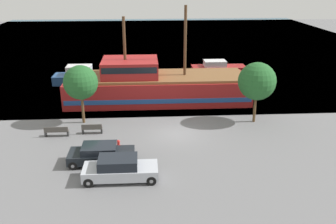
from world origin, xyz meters
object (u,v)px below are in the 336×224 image
fire_hydrant (118,144)px  pirate_ship (156,85)px  parked_car_curb_front (120,169)px  moored_boat_outer (218,68)px  bench_promenade_east (56,131)px  moored_boat_dockside (83,77)px  parked_car_curb_mid (101,154)px  bench_promenade_west (92,129)px

fire_hydrant → pirate_ship: bearing=74.5°
parked_car_curb_front → moored_boat_outer: bearing=67.1°
moored_boat_outer → bench_promenade_east: 26.08m
moored_boat_outer → moored_boat_dockside: bearing=-166.2°
moored_boat_outer → bench_promenade_east: moored_boat_outer is taller
parked_car_curb_mid → fire_hydrant: bearing=62.8°
moored_boat_dockside → moored_boat_outer: moored_boat_dockside is taller
pirate_ship → parked_car_curb_mid: (-4.19, -13.37, -0.94)m
moored_boat_outer → parked_car_curb_front: bearing=-112.9°
bench_promenade_east → bench_promenade_west: 2.80m
moored_boat_dockside → bench_promenade_west: (2.95, -15.36, -0.36)m
parked_car_curb_front → bench_promenade_east: bearing=127.8°
pirate_ship → bench_promenade_west: 9.96m
parked_car_curb_front → fire_hydrant: parked_car_curb_front is taller
moored_boat_dockside → bench_promenade_east: bearing=-89.4°
moored_boat_outer → pirate_ship: bearing=-127.3°
moored_boat_outer → parked_car_curb_mid: bearing=-117.4°
parked_car_curb_mid → bench_promenade_east: 6.24m
moored_boat_dockside → parked_car_curb_front: 23.48m
parked_car_curb_mid → fire_hydrant: parked_car_curb_mid is taller
pirate_ship → bench_promenade_west: pirate_ship is taller
pirate_ship → moored_boat_dockside: pirate_ship is taller
moored_boat_dockside → bench_promenade_west: moored_boat_dockside is taller
parked_car_curb_front → bench_promenade_west: 7.91m
bench_promenade_east → moored_boat_outer: bearing=49.8°
parked_car_curb_mid → bench_promenade_east: (-4.05, 4.75, -0.22)m
pirate_ship → bench_promenade_east: bearing=-133.7°
moored_boat_dockside → moored_boat_outer: bearing=13.8°
bench_promenade_west → fire_hydrant: bearing=-53.2°
parked_car_curb_mid → moored_boat_dockside: bearing=101.7°
pirate_ship → bench_promenade_east: (-8.25, -8.62, -1.16)m
parked_car_curb_mid → bench_promenade_west: size_ratio=2.73×
parked_car_curb_front → fire_hydrant: 4.36m
moored_boat_dockside → bench_promenade_east: (0.17, -15.74, -0.35)m
bench_promenade_east → moored_boat_dockside: bearing=90.6°
bench_promenade_west → parked_car_curb_mid: bearing=-76.0°
moored_boat_outer → bench_promenade_east: bearing=-130.2°
fire_hydrant → moored_boat_outer: bearing=62.6°
moored_boat_outer → bench_promenade_east: size_ratio=3.74×
moored_boat_outer → fire_hydrant: 25.49m
fire_hydrant → bench_promenade_west: bench_promenade_west is taller
bench_promenade_east → bench_promenade_west: (2.77, 0.38, -0.01)m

